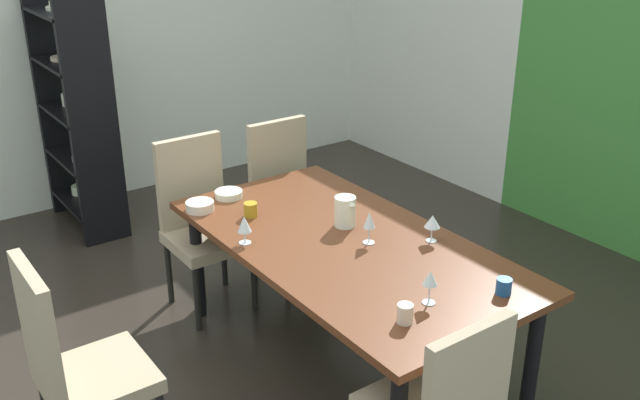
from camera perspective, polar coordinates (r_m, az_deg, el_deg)
ground_plane at (r=4.14m, az=-7.01°, el=-11.64°), size 5.29×5.80×0.02m
back_panel_interior at (r=6.45m, az=8.40°, el=14.25°), size 2.16×0.10×2.74m
left_interior_panel at (r=5.92m, az=-20.27°, el=12.32°), size 0.10×5.80×2.74m
dining_table at (r=3.64m, az=2.09°, el=-4.36°), size 1.98×1.03×0.73m
chair_left_near at (r=4.33m, az=-9.52°, el=-1.45°), size 0.45×0.44×1.04m
chair_left_far at (r=4.60m, az=-2.60°, el=0.37°), size 0.45×0.44×1.04m
chair_head_near at (r=3.18m, az=-19.09°, el=-12.29°), size 0.44×0.44×1.04m
display_shelf at (r=5.53m, az=-18.95°, el=6.71°), size 0.81×0.34×1.78m
wine_glass_right at (r=3.07m, az=8.81°, el=-6.29°), size 0.07×0.07×0.16m
wine_glass_rear at (r=3.55m, az=3.97°, el=-1.70°), size 0.06×0.06×0.17m
wine_glass_north at (r=3.57m, az=-6.05°, el=-1.98°), size 0.07×0.07×0.15m
wine_glass_south at (r=3.61m, az=8.98°, el=-1.75°), size 0.08×0.08×0.14m
serving_bowl_left at (r=4.00m, az=-9.53°, el=-0.46°), size 0.16×0.16×0.05m
serving_bowl_front at (r=4.15m, az=-7.32°, el=0.48°), size 0.16×0.16×0.04m
cup_west at (r=2.96m, az=6.81°, el=-9.01°), size 0.07×0.07×0.08m
cup_center at (r=3.89m, az=-5.57°, el=-0.78°), size 0.07×0.07×0.08m
cup_corner at (r=3.24m, az=14.49°, el=-6.70°), size 0.07×0.07×0.07m
pitcher_near_shelf at (r=3.74m, az=2.03°, el=-0.91°), size 0.13×0.11×0.17m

